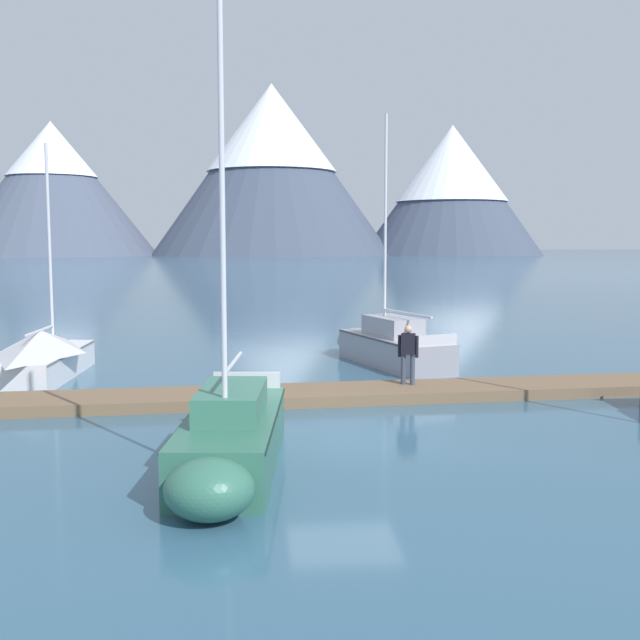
{
  "coord_description": "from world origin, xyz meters",
  "views": [
    {
      "loc": [
        -2.0,
        -16.53,
        4.35
      ],
      "look_at": [
        0.0,
        6.0,
        2.0
      ],
      "focal_mm": 42.79,
      "sensor_mm": 36.0,
      "label": 1
    }
  ],
  "objects": [
    {
      "name": "sailboat_mid_dock_port",
      "position": [
        2.76,
        9.94,
        0.68
      ],
      "size": [
        3.54,
        6.8,
        8.75
      ],
      "color": "#93939E",
      "rests_on": "ground"
    },
    {
      "name": "ground_plane",
      "position": [
        0.0,
        0.0,
        0.0
      ],
      "size": [
        700.0,
        700.0,
        0.0
      ],
      "primitive_type": "plane",
      "color": "#335B75"
    },
    {
      "name": "sailboat_second_berth",
      "position": [
        -2.45,
        -2.41,
        0.66
      ],
      "size": [
        2.23,
        6.44,
        9.45
      ],
      "color": "#336B56",
      "rests_on": "ground"
    },
    {
      "name": "sailboat_nearest_berth",
      "position": [
        -8.58,
        8.22,
        0.76
      ],
      "size": [
        2.13,
        6.55,
        7.47
      ],
      "color": "white",
      "rests_on": "ground"
    },
    {
      "name": "mountain_shoulder_ridge",
      "position": [
        60.36,
        219.97,
        21.59
      ],
      "size": [
        56.53,
        56.53,
        40.17
      ],
      "color": "#424C60",
      "rests_on": "ground"
    },
    {
      "name": "person_on_dock",
      "position": [
        2.36,
        4.46,
        1.26
      ],
      "size": [
        0.56,
        0.34,
        1.69
      ],
      "color": "#384256",
      "rests_on": "dock"
    },
    {
      "name": "mountain_central_massif",
      "position": [
        4.19,
        219.58,
        27.44
      ],
      "size": [
        73.68,
        73.68,
        51.67
      ],
      "color": "#424C60",
      "rests_on": "ground"
    },
    {
      "name": "dock",
      "position": [
        0.0,
        4.0,
        0.15
      ],
      "size": [
        23.44,
        3.86,
        0.3
      ],
      "color": "brown",
      "rests_on": "ground"
    },
    {
      "name": "mountain_west_summit",
      "position": [
        -60.74,
        217.73,
        20.49
      ],
      "size": [
        60.88,
        60.88,
        39.37
      ],
      "color": "#4C566B",
      "rests_on": "ground"
    }
  ]
}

